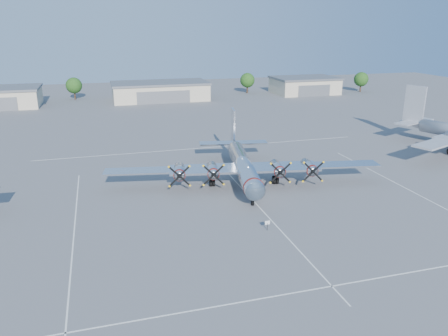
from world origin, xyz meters
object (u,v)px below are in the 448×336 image
object	(u,v)px
hangar_east	(305,85)
tree_west	(74,86)
tree_east	(247,80)
info_placard	(267,224)
tree_far_east	(361,79)
main_bomber_b29	(242,181)
hangar_center	(160,91)

from	to	relation	value
hangar_east	tree_west	xyz separation A→B (m)	(-73.00, 8.04, 1.51)
tree_east	info_placard	bearing A→B (deg)	-107.74
hangar_east	info_placard	bearing A→B (deg)	-118.19
tree_far_east	main_bomber_b29	xyz separation A→B (m)	(-67.00, -74.18, -4.22)
hangar_center	tree_far_east	world-z (taller)	tree_far_east
tree_west	tree_far_east	world-z (taller)	same
main_bomber_b29	info_placard	world-z (taller)	main_bomber_b29
tree_far_east	hangar_east	bearing A→B (deg)	174.39
hangar_east	tree_west	bearing A→B (deg)	173.72
tree_far_east	main_bomber_b29	world-z (taller)	tree_far_east
tree_west	tree_east	distance (m)	55.04
main_bomber_b29	hangar_center	bearing A→B (deg)	100.97
hangar_east	tree_far_east	size ratio (longest dim) A/B	3.10
tree_west	info_placard	world-z (taller)	tree_west
hangar_center	main_bomber_b29	bearing A→B (deg)	-89.25
hangar_center	main_bomber_b29	distance (m)	76.20
hangar_center	tree_west	xyz separation A→B (m)	(-25.00, 8.04, 1.51)
hangar_center	tree_west	bearing A→B (deg)	162.18
hangar_center	hangar_east	world-z (taller)	same
main_bomber_b29	tree_far_east	bearing A→B (deg)	58.13
hangar_center	tree_east	bearing A→B (deg)	11.38
hangar_east	main_bomber_b29	world-z (taller)	hangar_east
tree_east	info_placard	xyz separation A→B (m)	(-31.41, -98.22, -3.42)
hangar_center	info_placard	xyz separation A→B (m)	(-1.41, -92.18, -1.91)
hangar_center	tree_far_east	xyz separation A→B (m)	(68.00, -1.96, 1.51)
hangar_east	tree_east	size ratio (longest dim) A/B	3.10
hangar_center	tree_east	world-z (taller)	tree_east
tree_west	main_bomber_b29	xyz separation A→B (m)	(26.00, -84.18, -4.22)
hangar_east	tree_west	world-z (taller)	tree_west
tree_east	hangar_east	bearing A→B (deg)	-18.54
tree_far_east	main_bomber_b29	size ratio (longest dim) A/B	0.17
tree_west	main_bomber_b29	bearing A→B (deg)	-72.84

